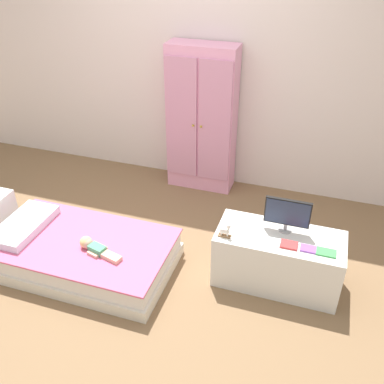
{
  "coord_description": "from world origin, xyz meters",
  "views": [
    {
      "loc": [
        1.29,
        -2.45,
        2.46
      ],
      "look_at": [
        0.37,
        0.36,
        0.56
      ],
      "focal_mm": 40.01,
      "sensor_mm": 36.0,
      "label": 1
    }
  ],
  "objects_px": {
    "doll": "(93,246)",
    "tv_stand": "(278,259)",
    "wardrobe": "(202,120)",
    "bed": "(83,253)",
    "book_purple": "(308,249)",
    "book_green": "(326,252)",
    "book_red": "(289,245)",
    "rocking_horse_toy": "(226,231)",
    "tv_monitor": "(287,213)"
  },
  "relations": [
    {
      "from": "doll",
      "to": "wardrobe",
      "type": "bearing_deg",
      "value": 76.75
    },
    {
      "from": "book_green",
      "to": "rocking_horse_toy",
      "type": "bearing_deg",
      "value": -176.84
    },
    {
      "from": "doll",
      "to": "tv_stand",
      "type": "bearing_deg",
      "value": 15.44
    },
    {
      "from": "bed",
      "to": "book_red",
      "type": "relative_size",
      "value": 11.81
    },
    {
      "from": "book_red",
      "to": "doll",
      "type": "bearing_deg",
      "value": -168.91
    },
    {
      "from": "tv_monitor",
      "to": "book_purple",
      "type": "height_order",
      "value": "tv_monitor"
    },
    {
      "from": "tv_monitor",
      "to": "book_green",
      "type": "distance_m",
      "value": 0.39
    },
    {
      "from": "book_purple",
      "to": "bed",
      "type": "bearing_deg",
      "value": -172.94
    },
    {
      "from": "bed",
      "to": "book_green",
      "type": "xyz_separation_m",
      "value": [
        1.88,
        0.22,
        0.34
      ]
    },
    {
      "from": "book_green",
      "to": "bed",
      "type": "bearing_deg",
      "value": -173.41
    },
    {
      "from": "doll",
      "to": "book_red",
      "type": "xyz_separation_m",
      "value": [
        1.46,
        0.29,
        0.17
      ]
    },
    {
      "from": "book_purple",
      "to": "book_green",
      "type": "relative_size",
      "value": 0.81
    },
    {
      "from": "tv_stand",
      "to": "rocking_horse_toy",
      "type": "height_order",
      "value": "rocking_horse_toy"
    },
    {
      "from": "tv_stand",
      "to": "book_purple",
      "type": "xyz_separation_m",
      "value": [
        0.21,
        -0.1,
        0.24
      ]
    },
    {
      "from": "tv_stand",
      "to": "book_purple",
      "type": "height_order",
      "value": "book_purple"
    },
    {
      "from": "bed",
      "to": "book_green",
      "type": "relative_size",
      "value": 10.57
    },
    {
      "from": "tv_stand",
      "to": "book_green",
      "type": "height_order",
      "value": "book_green"
    },
    {
      "from": "rocking_horse_toy",
      "to": "wardrobe",
      "type": "bearing_deg",
      "value": 113.99
    },
    {
      "from": "wardrobe",
      "to": "book_purple",
      "type": "bearing_deg",
      "value": -47.85
    },
    {
      "from": "book_red",
      "to": "book_purple",
      "type": "xyz_separation_m",
      "value": [
        0.14,
        0.0,
        -0.0
      ]
    },
    {
      "from": "wardrobe",
      "to": "rocking_horse_toy",
      "type": "height_order",
      "value": "wardrobe"
    },
    {
      "from": "tv_monitor",
      "to": "rocking_horse_toy",
      "type": "relative_size",
      "value": 2.86
    },
    {
      "from": "rocking_horse_toy",
      "to": "book_purple",
      "type": "xyz_separation_m",
      "value": [
        0.6,
        0.04,
        -0.05
      ]
    },
    {
      "from": "tv_stand",
      "to": "tv_monitor",
      "type": "distance_m",
      "value": 0.4
    },
    {
      "from": "book_red",
      "to": "book_green",
      "type": "xyz_separation_m",
      "value": [
        0.26,
        0.0,
        -0.0
      ]
    },
    {
      "from": "doll",
      "to": "tv_stand",
      "type": "xyz_separation_m",
      "value": [
        1.39,
        0.38,
        -0.07
      ]
    },
    {
      "from": "bed",
      "to": "book_red",
      "type": "bearing_deg",
      "value": 7.64
    },
    {
      "from": "wardrobe",
      "to": "book_red",
      "type": "distance_m",
      "value": 1.75
    },
    {
      "from": "bed",
      "to": "book_purple",
      "type": "xyz_separation_m",
      "value": [
        1.75,
        0.22,
        0.34
      ]
    },
    {
      "from": "wardrobe",
      "to": "tv_monitor",
      "type": "distance_m",
      "value": 1.56
    },
    {
      "from": "wardrobe",
      "to": "book_green",
      "type": "relative_size",
      "value": 10.79
    },
    {
      "from": "wardrobe",
      "to": "rocking_horse_toy",
      "type": "distance_m",
      "value": 1.53
    },
    {
      "from": "tv_monitor",
      "to": "doll",
      "type": "bearing_deg",
      "value": -162.03
    },
    {
      "from": "rocking_horse_toy",
      "to": "book_red",
      "type": "relative_size",
      "value": 0.95
    },
    {
      "from": "tv_stand",
      "to": "rocking_horse_toy",
      "type": "xyz_separation_m",
      "value": [
        -0.39,
        -0.14,
        0.29
      ]
    },
    {
      "from": "rocking_horse_toy",
      "to": "book_red",
      "type": "height_order",
      "value": "rocking_horse_toy"
    },
    {
      "from": "bed",
      "to": "rocking_horse_toy",
      "type": "relative_size",
      "value": 12.38
    },
    {
      "from": "tv_monitor",
      "to": "book_green",
      "type": "height_order",
      "value": "tv_monitor"
    },
    {
      "from": "bed",
      "to": "doll",
      "type": "bearing_deg",
      "value": -24.26
    },
    {
      "from": "doll",
      "to": "wardrobe",
      "type": "relative_size",
      "value": 0.26
    },
    {
      "from": "bed",
      "to": "book_purple",
      "type": "height_order",
      "value": "book_purple"
    },
    {
      "from": "doll",
      "to": "book_green",
      "type": "distance_m",
      "value": 1.76
    },
    {
      "from": "doll",
      "to": "tv_monitor",
      "type": "height_order",
      "value": "tv_monitor"
    },
    {
      "from": "wardrobe",
      "to": "tv_stand",
      "type": "bearing_deg",
      "value": -51.03
    },
    {
      "from": "rocking_horse_toy",
      "to": "book_green",
      "type": "bearing_deg",
      "value": 3.16
    },
    {
      "from": "bed",
      "to": "rocking_horse_toy",
      "type": "distance_m",
      "value": 1.23
    },
    {
      "from": "doll",
      "to": "book_purple",
      "type": "distance_m",
      "value": 1.63
    },
    {
      "from": "tv_stand",
      "to": "book_red",
      "type": "distance_m",
      "value": 0.27
    },
    {
      "from": "doll",
      "to": "book_purple",
      "type": "xyz_separation_m",
      "value": [
        1.6,
        0.29,
        0.17
      ]
    },
    {
      "from": "bed",
      "to": "doll",
      "type": "relative_size",
      "value": 3.78
    }
  ]
}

